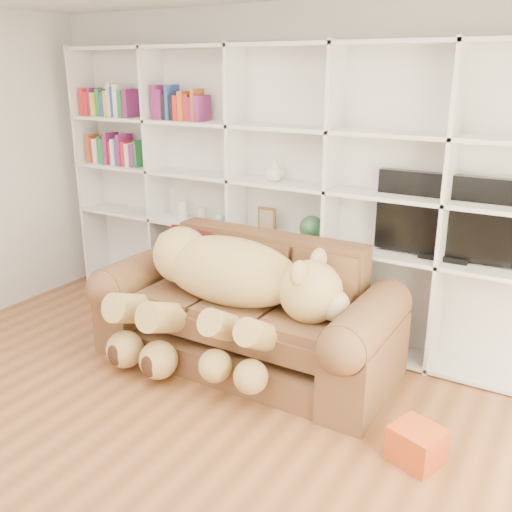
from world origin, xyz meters
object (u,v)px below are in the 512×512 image
Objects in this scene: tv at (449,218)px; teddy_bear at (223,287)px; sofa at (247,318)px; gift_box at (417,445)px.

teddy_bear is at bearing -146.92° from tv.
tv is (1.28, 0.70, 0.81)m from sofa.
teddy_bear is 6.26× the size of gift_box.
teddy_bear reaches higher than sofa.
gift_box is at bearing -19.76° from sofa.
sofa is 8.37× the size of gift_box.
teddy_bear reaches higher than gift_box.
gift_box is (1.57, -0.34, -0.56)m from teddy_bear.
sofa is 1.60m from gift_box.
tv is at bearing 33.68° from teddy_bear.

